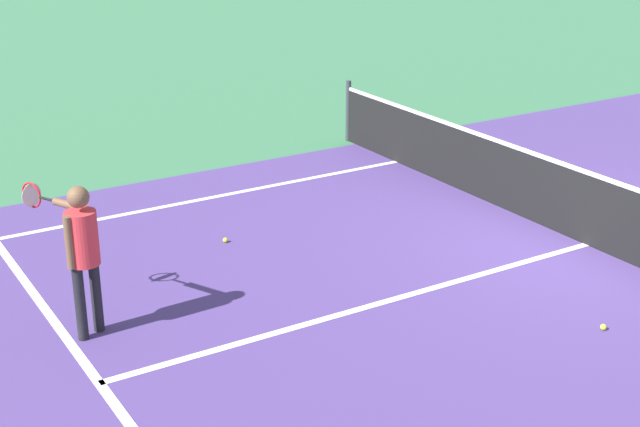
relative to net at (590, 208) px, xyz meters
The scene contains 9 objects.
ground_plane 0.49m from the net, ahead, with size 60.00×60.00×0.00m, color #38724C.
court_surface_inbounds 0.49m from the net, ahead, with size 10.62×24.40×0.00m, color #4C387A.
line_sideline_left 7.24m from the net, 124.66° to the right, with size 0.10×11.89×0.01m, color white.
line_service_near 6.42m from the net, 90.00° to the right, with size 8.22×0.10×0.01m, color white.
line_center_service 3.24m from the net, 90.00° to the right, with size 0.10×6.40×0.01m, color white.
net is the anchor object (origin of this frame).
player_near 6.26m from the net, 99.17° to the right, with size 1.17×0.54×1.61m.
tennis_ball_mid_court 4.63m from the net, 122.40° to the right, with size 0.07×0.07×0.07m, color #CCE033.
tennis_ball_near_net 2.39m from the net, 42.75° to the right, with size 0.07×0.07×0.07m, color #CCE033.
Camera 1 is at (7.36, -8.50, 4.49)m, focal length 51.21 mm.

